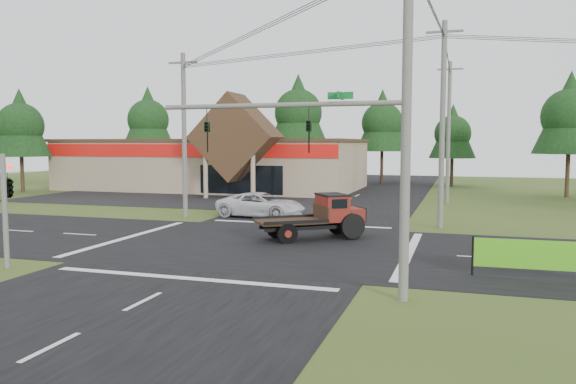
% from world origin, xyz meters
% --- Properties ---
extents(ground, '(120.00, 120.00, 0.00)m').
position_xyz_m(ground, '(0.00, 0.00, 0.00)').
color(ground, '#374A1A').
rests_on(ground, ground).
extents(road_ns, '(12.00, 120.00, 0.02)m').
position_xyz_m(road_ns, '(0.00, 0.00, 0.01)').
color(road_ns, black).
rests_on(road_ns, ground).
extents(road_ew, '(120.00, 12.00, 0.02)m').
position_xyz_m(road_ew, '(0.00, 0.00, 0.01)').
color(road_ew, black).
rests_on(road_ew, ground).
extents(parking_apron, '(28.00, 14.00, 0.02)m').
position_xyz_m(parking_apron, '(-14.00, 19.00, 0.01)').
color(parking_apron, black).
rests_on(parking_apron, ground).
extents(cvs_building, '(30.40, 18.20, 9.19)m').
position_xyz_m(cvs_building, '(-15.70, 29.57, 2.78)').
color(cvs_building, '#988B67').
rests_on(cvs_building, ground).
extents(traffic_signal_mast, '(8.12, 0.24, 7.00)m').
position_xyz_m(traffic_signal_mast, '(5.82, -7.50, 4.43)').
color(traffic_signal_mast, '#595651').
rests_on(traffic_signal_mast, ground).
extents(traffic_signal_corner, '(0.53, 2.48, 4.40)m').
position_xyz_m(traffic_signal_corner, '(-7.50, -7.32, 3.52)').
color(traffic_signal_corner, '#595651').
rests_on(traffic_signal_corner, ground).
extents(utility_pole_nr, '(2.00, 0.30, 11.00)m').
position_xyz_m(utility_pole_nr, '(7.50, -7.50, 5.64)').
color(utility_pole_nr, '#595651').
rests_on(utility_pole_nr, ground).
extents(utility_pole_nw, '(2.00, 0.30, 10.50)m').
position_xyz_m(utility_pole_nw, '(-8.00, 8.00, 5.39)').
color(utility_pole_nw, '#595651').
rests_on(utility_pole_nw, ground).
extents(utility_pole_ne, '(2.00, 0.30, 11.50)m').
position_xyz_m(utility_pole_ne, '(8.00, 8.00, 5.89)').
color(utility_pole_ne, '#595651').
rests_on(utility_pole_ne, ground).
extents(utility_pole_n, '(2.00, 0.30, 11.20)m').
position_xyz_m(utility_pole_n, '(8.00, 22.00, 5.74)').
color(utility_pole_n, '#595651').
rests_on(utility_pole_n, ground).
extents(tree_row_a, '(6.72, 6.72, 12.12)m').
position_xyz_m(tree_row_a, '(-30.00, 40.00, 8.05)').
color(tree_row_a, '#332316').
rests_on(tree_row_a, ground).
extents(tree_row_b, '(5.60, 5.60, 10.10)m').
position_xyz_m(tree_row_b, '(-20.00, 42.00, 6.70)').
color(tree_row_b, '#332316').
rests_on(tree_row_b, ground).
extents(tree_row_c, '(7.28, 7.28, 13.13)m').
position_xyz_m(tree_row_c, '(-10.00, 41.00, 8.72)').
color(tree_row_c, '#332316').
rests_on(tree_row_c, ground).
extents(tree_row_d, '(6.16, 6.16, 11.11)m').
position_xyz_m(tree_row_d, '(0.00, 42.00, 7.38)').
color(tree_row_d, '#332316').
rests_on(tree_row_d, ground).
extents(tree_row_e, '(5.04, 5.04, 9.09)m').
position_xyz_m(tree_row_e, '(8.00, 40.00, 6.03)').
color(tree_row_e, '#332316').
rests_on(tree_row_e, ground).
extents(tree_side_w, '(5.60, 5.60, 10.10)m').
position_xyz_m(tree_side_w, '(-32.00, 20.00, 6.70)').
color(tree_side_w, '#332316').
rests_on(tree_side_w, ground).
extents(tree_side_ne, '(6.16, 6.16, 11.11)m').
position_xyz_m(tree_side_ne, '(18.00, 30.00, 7.38)').
color(tree_side_ne, '#332316').
rests_on(tree_side_ne, ground).
extents(antique_flatbed_truck, '(5.67, 4.90, 2.29)m').
position_xyz_m(antique_flatbed_truck, '(2.01, 2.31, 1.15)').
color(antique_flatbed_truck, '#50180B').
rests_on(antique_flatbed_truck, ground).
extents(roadside_banner, '(4.26, 0.23, 1.45)m').
position_xyz_m(roadside_banner, '(11.64, -3.41, 0.73)').
color(roadside_banner, '#4AAA16').
rests_on(roadside_banner, ground).
extents(white_pickup, '(6.00, 3.25, 1.60)m').
position_xyz_m(white_pickup, '(-3.29, 9.43, 0.80)').
color(white_pickup, silver).
rests_on(white_pickup, ground).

